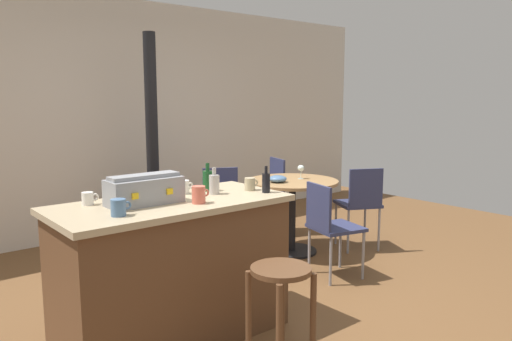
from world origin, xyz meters
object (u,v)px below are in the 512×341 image
folding_chair_right (268,189)px  cup_4 (184,187)px  folding_chair_near (222,204)px  bottle_2 (266,182)px  bottle_1 (214,184)px  cup_2 (199,195)px  bottle_0 (208,180)px  cup_0 (119,207)px  folding_chair_left (360,201)px  wood_stove (154,194)px  serving_bowl (278,179)px  cup_3 (88,199)px  folding_chair_far (330,223)px  wine_glass (301,169)px  wooden_stool (281,294)px  cup_1 (250,184)px  kitchen_island (173,270)px  dining_table (292,198)px  toolbox (145,190)px

folding_chair_right → cup_4: bearing=-145.1°
folding_chair_near → bottle_2: size_ratio=4.70×
bottle_1 → cup_2: size_ratio=1.50×
cup_2 → cup_4: 0.34m
bottle_0 → cup_0: (-0.81, -0.31, -0.03)m
folding_chair_left → wood_stove: bearing=134.8°
serving_bowl → cup_3: bearing=-163.9°
bottle_2 → cup_4: bearing=144.3°
bottle_1 → cup_4: size_ratio=1.55×
folding_chair_near → cup_2: bearing=-130.3°
bottle_0 → bottle_1: bottle_0 is taller
folding_chair_far → cup_0: (-2.05, -0.26, 0.48)m
cup_4 → cup_2: bearing=-105.6°
bottle_0 → cup_0: size_ratio=1.65×
folding_chair_near → wine_glass: bearing=-27.1°
wooden_stool → cup_1: size_ratio=5.63×
wooden_stool → folding_chair_far: (1.37, 0.85, 0.02)m
kitchen_island → bottle_0: (0.38, 0.14, 0.54)m
cup_3 → wine_glass: bearing=14.2°
dining_table → cup_4: 1.86m
dining_table → cup_1: cup_1 is taller
toolbox → serving_bowl: 2.04m
wine_glass → serving_bowl: bearing=-179.3°
folding_chair_right → bottle_0: (-1.77, -1.38, 0.48)m
toolbox → cup_1: (0.79, -0.06, -0.04)m
dining_table → folding_chair_far: 0.78m
bottle_1 → cup_3: (-0.80, 0.21, -0.03)m
wooden_stool → cup_2: cup_2 is taller
folding_chair_right → toolbox: bearing=-147.1°
folding_chair_far → dining_table: bearing=70.9°
wood_stove → cup_0: 2.60m
folding_chair_far → bottle_1: size_ratio=4.66×
toolbox → cup_3: size_ratio=4.32×
cup_1 → folding_chair_near: bearing=62.4°
folding_chair_near → folding_chair_far: (0.35, -1.12, -0.03)m
cup_3 → serving_bowl: (2.13, 0.62, -0.18)m
folding_chair_right → bottle_1: size_ratio=4.86×
folding_chair_near → cup_3: bearing=-150.1°
dining_table → bottle_1: bottle_1 is taller
cup_2 → cup_4: cup_2 is taller
cup_2 → folding_chair_right: bearing=39.6°
cup_0 → folding_chair_near: bearing=39.0°
cup_3 → bottle_0: bearing=-5.6°
cup_0 → folding_chair_far: bearing=7.3°
bottle_0 → folding_chair_far: bearing=-2.0°
folding_chair_far → folding_chair_right: folding_chair_right is taller
folding_chair_near → bottle_0: bottle_0 is taller
toolbox → cup_1: bearing=-4.3°
dining_table → cup_4: size_ratio=7.90×
kitchen_island → cup_4: (0.19, 0.16, 0.51)m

